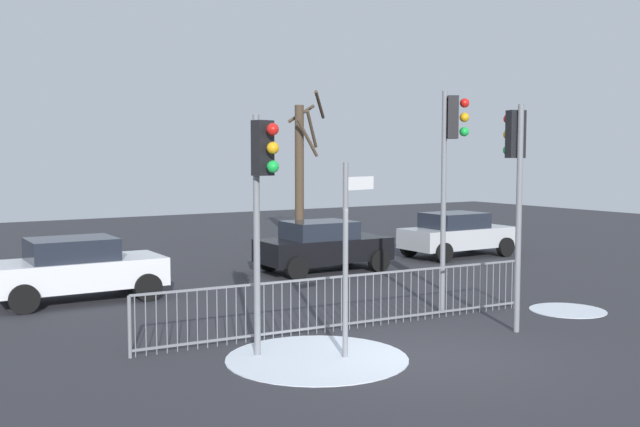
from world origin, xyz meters
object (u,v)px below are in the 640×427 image
(traffic_light_rear_right, at_px, (451,151))
(bare_tree_left, at_px, (301,168))
(direction_sign_post, at_px, (348,249))
(car_black_far, at_px, (323,245))
(car_white_near, at_px, (77,268))
(traffic_light_foreground_right, at_px, (515,166))
(traffic_light_foreground_left, at_px, (262,180))
(car_silver_mid, at_px, (457,234))

(traffic_light_rear_right, bearing_deg, bare_tree_left, -161.43)
(direction_sign_post, relative_size, car_black_far, 0.84)
(car_black_far, height_order, car_white_near, same)
(traffic_light_rear_right, xyz_separation_m, car_black_far, (0.65, 6.10, -2.68))
(car_black_far, bearing_deg, car_white_near, -173.11)
(traffic_light_foreground_right, xyz_separation_m, traffic_light_foreground_left, (-4.97, 0.85, -0.20))
(traffic_light_rear_right, distance_m, direction_sign_post, 4.51)
(traffic_light_rear_right, xyz_separation_m, car_silver_mid, (6.10, 6.39, -2.68))
(car_silver_mid, height_order, bare_tree_left, bare_tree_left)
(traffic_light_rear_right, xyz_separation_m, traffic_light_foreground_left, (-5.03, -1.02, -0.49))
(car_silver_mid, distance_m, bare_tree_left, 6.67)
(direction_sign_post, relative_size, car_silver_mid, 0.85)
(direction_sign_post, distance_m, car_black_far, 9.09)
(traffic_light_foreground_right, relative_size, direction_sign_post, 1.33)
(traffic_light_foreground_right, bearing_deg, car_black_far, 99.35)
(traffic_light_rear_right, height_order, bare_tree_left, bare_tree_left)
(traffic_light_foreground_left, distance_m, car_black_far, 9.37)
(traffic_light_rear_right, bearing_deg, traffic_light_foreground_right, 32.92)
(traffic_light_foreground_right, relative_size, car_silver_mid, 1.13)
(traffic_light_foreground_right, height_order, direction_sign_post, traffic_light_foreground_right)
(car_white_near, bearing_deg, direction_sign_post, -69.31)
(traffic_light_foreground_right, distance_m, traffic_light_foreground_left, 5.05)
(traffic_light_foreground_left, height_order, bare_tree_left, bare_tree_left)
(car_silver_mid, bearing_deg, traffic_light_foreground_right, -126.25)
(car_black_far, relative_size, bare_tree_left, 0.67)
(traffic_light_foreground_right, distance_m, bare_tree_left, 14.49)
(traffic_light_foreground_right, relative_size, traffic_light_foreground_left, 1.07)
(traffic_light_rear_right, bearing_deg, traffic_light_foreground_left, -43.81)
(traffic_light_rear_right, distance_m, car_white_near, 8.88)
(traffic_light_rear_right, relative_size, bare_tree_left, 0.82)
(direction_sign_post, distance_m, bare_tree_left, 15.77)
(car_white_near, xyz_separation_m, car_silver_mid, (12.55, 0.90, 0.00))
(traffic_light_foreground_right, distance_m, traffic_light_rear_right, 1.89)
(bare_tree_left, bearing_deg, car_silver_mid, -65.93)
(traffic_light_foreground_right, height_order, car_black_far, traffic_light_foreground_right)
(direction_sign_post, bearing_deg, traffic_light_foreground_left, 131.72)
(traffic_light_foreground_right, relative_size, bare_tree_left, 0.75)
(traffic_light_foreground_right, xyz_separation_m, bare_tree_left, (3.58, 14.04, -0.29))
(car_black_far, bearing_deg, car_silver_mid, 5.08)
(traffic_light_foreground_right, distance_m, car_black_far, 8.35)
(car_black_far, xyz_separation_m, car_silver_mid, (5.45, 0.29, 0.00))
(traffic_light_foreground_left, distance_m, car_white_near, 7.02)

